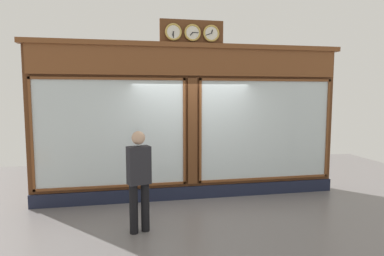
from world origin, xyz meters
TOP-DOWN VIEW (x-y plane):
  - shop_facade at (0.00, -0.13)m, footprint 6.80×0.42m
  - pedestrian at (1.19, 1.56)m, footprint 0.41×0.32m

SIDE VIEW (x-z plane):
  - pedestrian at x=1.19m, z-range 0.09..1.78m
  - shop_facade at x=0.00m, z-range -0.23..3.60m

